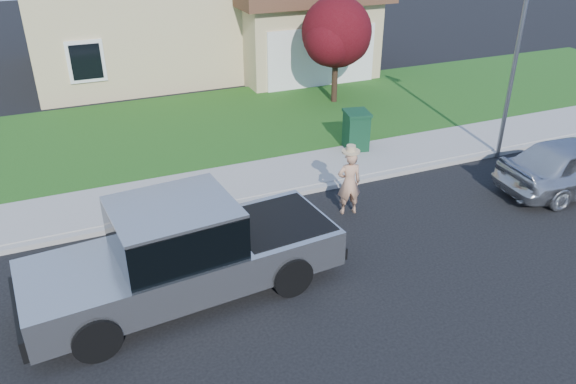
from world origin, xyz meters
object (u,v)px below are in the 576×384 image
at_px(woman, 349,182).
at_px(street_lamp, 517,59).
at_px(pickup_truck, 184,253).
at_px(ornamental_tree, 337,35).
at_px(trash_bin, 356,130).

distance_m(woman, street_lamp, 6.12).
height_order(pickup_truck, street_lamp, street_lamp).
xyz_separation_m(ornamental_tree, street_lamp, (2.17, -6.32, 0.43)).
bearing_deg(trash_bin, street_lamp, -16.96).
height_order(woman, ornamental_tree, ornamental_tree).
distance_m(pickup_truck, street_lamp, 10.54).
height_order(pickup_truck, ornamental_tree, ornamental_tree).
distance_m(ornamental_tree, trash_bin, 4.90).
xyz_separation_m(pickup_truck, woman, (4.35, 1.58, -0.08)).
relative_size(pickup_truck, woman, 3.49).
xyz_separation_m(pickup_truck, trash_bin, (6.29, 4.71, -0.19)).
bearing_deg(woman, street_lamp, -158.97).
relative_size(ornamental_tree, trash_bin, 3.30).
bearing_deg(pickup_truck, trash_bin, 31.67).
distance_m(woman, trash_bin, 3.69).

